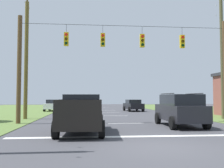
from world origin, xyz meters
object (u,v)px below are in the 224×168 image
at_px(overhead_signal_span, 126,64).
at_px(pickup_truck, 81,114).
at_px(distant_car_crossing_white, 54,105).
at_px(distant_car_oncoming, 133,105).
at_px(suv_black, 180,109).
at_px(utility_pole_near_left, 26,58).
at_px(utility_pole_mid_right, 222,54).

bearing_deg(overhead_signal_span, pickup_truck, -122.29).
bearing_deg(distant_car_crossing_white, overhead_signal_span, -66.67).
bearing_deg(distant_car_oncoming, suv_black, -90.70).
distance_m(distant_car_crossing_white, utility_pole_near_left, 13.51).
distance_m(overhead_signal_span, distant_car_crossing_white, 18.43).
distance_m(pickup_truck, distant_car_oncoming, 21.26).
bearing_deg(overhead_signal_span, utility_pole_near_left, 153.85).
bearing_deg(utility_pole_mid_right, distant_car_crossing_white, 138.17).
distance_m(pickup_truck, utility_pole_mid_right, 14.38).
bearing_deg(suv_black, overhead_signal_span, 141.13).
relative_size(suv_black, distant_car_crossing_white, 1.09).
distance_m(overhead_signal_span, suv_black, 5.00).
bearing_deg(distant_car_oncoming, utility_pole_mid_right, -67.86).
xyz_separation_m(pickup_truck, distant_car_oncoming, (6.26, 20.32, -0.18)).
distance_m(distant_car_crossing_white, utility_pole_mid_right, 21.67).
xyz_separation_m(suv_black, distant_car_oncoming, (0.22, 18.05, -0.27)).
bearing_deg(distant_car_crossing_white, utility_pole_near_left, -92.93).
distance_m(distant_car_oncoming, utility_pole_mid_right, 14.86).
height_order(suv_black, distant_car_crossing_white, suv_black).
xyz_separation_m(suv_black, utility_pole_near_left, (-10.89, 6.31, 4.02)).
height_order(overhead_signal_span, distant_car_oncoming, overhead_signal_span).
relative_size(overhead_signal_span, distant_car_oncoming, 3.40).
bearing_deg(utility_pole_mid_right, utility_pole_near_left, 175.40).
height_order(overhead_signal_span, pickup_truck, overhead_signal_span).
height_order(overhead_signal_span, utility_pole_mid_right, utility_pole_mid_right).
relative_size(distant_car_oncoming, utility_pole_near_left, 0.43).
xyz_separation_m(pickup_truck, utility_pole_mid_right, (11.58, 7.25, 4.49)).
distance_m(pickup_truck, suv_black, 6.45).
distance_m(overhead_signal_span, distant_car_oncoming, 16.28).
bearing_deg(utility_pole_near_left, suv_black, -30.09).
height_order(pickup_truck, distant_car_crossing_white, pickup_truck).
bearing_deg(distant_car_oncoming, utility_pole_near_left, -133.41).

